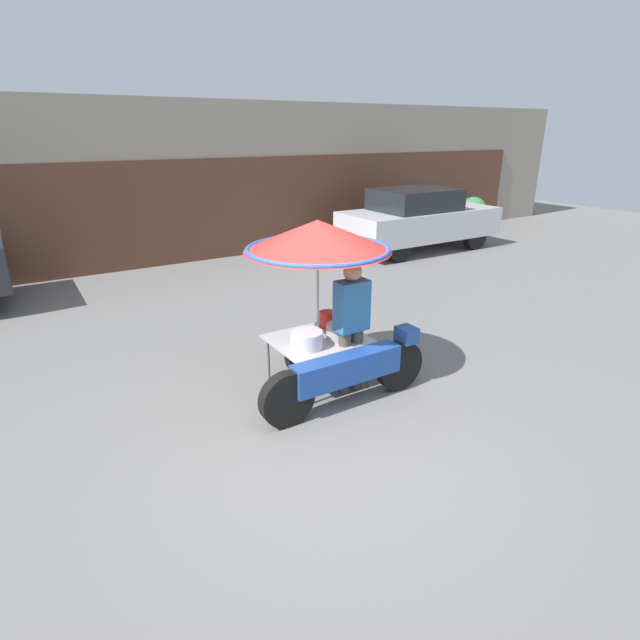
{
  "coord_description": "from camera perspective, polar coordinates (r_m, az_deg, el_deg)",
  "views": [
    {
      "loc": [
        -2.35,
        -3.68,
        2.94
      ],
      "look_at": [
        0.54,
        0.96,
        0.86
      ],
      "focal_mm": 28.0,
      "sensor_mm": 36.0,
      "label": 1
    }
  ],
  "objects": [
    {
      "name": "potted_plant",
      "position": [
        16.38,
        17.07,
        11.78
      ],
      "size": [
        0.8,
        0.8,
        1.04
      ],
      "color": "#2D2D33",
      "rests_on": "ground"
    },
    {
      "name": "shopfront_building",
      "position": [
        12.77,
        -21.93,
        14.29
      ],
      "size": [
        28.0,
        2.06,
        3.6
      ],
      "color": "gray",
      "rests_on": "ground"
    },
    {
      "name": "vendor_person",
      "position": [
        5.74,
        3.6,
        -0.16
      ],
      "size": [
        0.38,
        0.22,
        1.58
      ],
      "color": "#4C473D",
      "rests_on": "ground"
    },
    {
      "name": "vendor_motorcycle_cart",
      "position": [
        5.61,
        0.25,
        6.06
      ],
      "size": [
        2.13,
        1.67,
        2.02
      ],
      "color": "black",
      "rests_on": "ground"
    },
    {
      "name": "parked_car",
      "position": [
        13.3,
        11.17,
        11.3
      ],
      "size": [
        4.18,
        1.75,
        1.57
      ],
      "color": "black",
      "rests_on": "ground"
    },
    {
      "name": "ground_plane",
      "position": [
        5.26,
        0.52,
        -13.09
      ],
      "size": [
        36.0,
        36.0,
        0.0
      ],
      "primitive_type": "plane",
      "color": "slate"
    }
  ]
}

